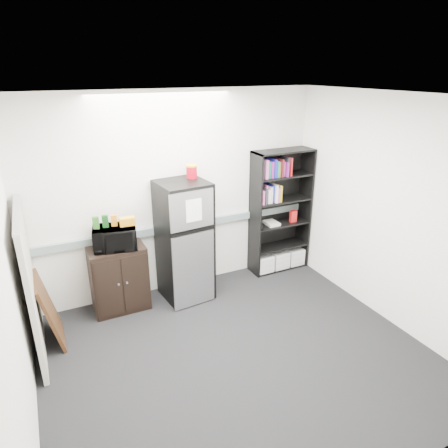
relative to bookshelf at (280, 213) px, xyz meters
name	(u,v)px	position (x,y,z in m)	size (l,w,h in m)	color
floor	(237,356)	(-1.53, -1.57, -0.91)	(4.00, 4.00, 0.00)	black
wall_back	(178,195)	(-1.53, 0.18, 0.44)	(4.00, 0.02, 2.70)	white
wall_right	(390,212)	(0.47, -1.57, 0.44)	(0.02, 3.50, 2.70)	white
wall_left	(8,290)	(-3.53, -1.57, 0.44)	(0.02, 3.50, 2.70)	white
ceiling	(241,97)	(-1.53, -1.57, 1.79)	(4.00, 3.50, 0.02)	white
electrical_raceway	(180,227)	(-1.53, 0.15, -0.01)	(3.92, 0.05, 0.10)	gray
wall_note	(151,183)	(-1.88, 0.18, 0.64)	(0.14, 0.00, 0.10)	white
bookshelf	(280,213)	(0.00, 0.00, 0.00)	(0.90, 0.34, 1.85)	black
cubicle_partition	(31,284)	(-3.43, -0.49, -0.10)	(0.06, 1.30, 1.62)	#A3A091
cabinet	(119,278)	(-2.45, -0.06, -0.48)	(0.69, 0.46, 0.86)	black
microwave	(115,238)	(-2.45, -0.08, 0.09)	(0.51, 0.35, 0.28)	black
snack_box_a	(96,223)	(-2.65, -0.05, 0.30)	(0.07, 0.05, 0.15)	#255E1A
snack_box_b	(105,221)	(-2.54, -0.05, 0.30)	(0.07, 0.05, 0.15)	#0C3810
snack_box_c	(114,220)	(-2.43, -0.05, 0.30)	(0.07, 0.05, 0.14)	orange
snack_bag	(127,221)	(-2.29, -0.10, 0.28)	(0.18, 0.10, 0.10)	orange
refrigerator	(185,242)	(-1.58, -0.14, -0.11)	(0.66, 0.69, 1.61)	black
coffee_can	(192,171)	(-1.40, -0.02, 0.79)	(0.14, 0.14, 0.19)	#A20716
framed_poster	(50,309)	(-3.30, -0.39, -0.51)	(0.21, 0.63, 0.80)	#321C0D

